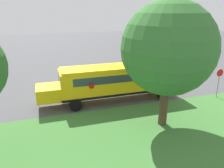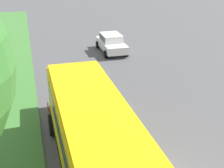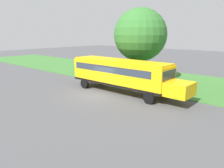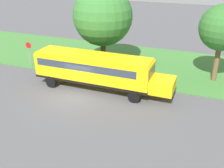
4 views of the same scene
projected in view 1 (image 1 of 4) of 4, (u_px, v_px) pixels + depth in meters
name	position (u px, v px, depth m)	size (l,w,h in m)	color
ground_plane	(120.00, 90.00, 22.25)	(120.00, 120.00, 0.00)	#4C4C4F
grass_verge	(175.00, 145.00, 13.23)	(12.00, 80.00, 0.08)	#3D7533
school_bus	(117.00, 79.00, 19.33)	(2.85, 12.42, 3.16)	yellow
oak_tree_beside_bus	(166.00, 47.00, 13.88)	(6.09, 6.09, 8.50)	#4C3826
stop_sign	(219.00, 80.00, 19.81)	(0.08, 0.68, 2.74)	gray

